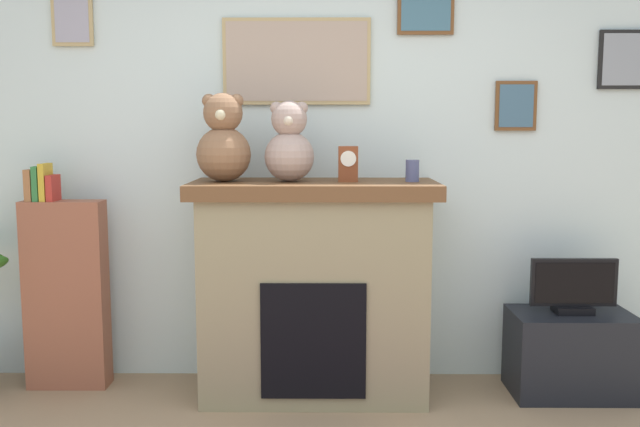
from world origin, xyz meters
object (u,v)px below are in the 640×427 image
at_px(fireplace, 314,288).
at_px(bookshelf, 65,290).
at_px(candle_jar, 412,171).
at_px(television, 573,288).
at_px(teddy_bear_brown, 224,142).
at_px(tv_stand, 570,353).
at_px(teddy_bear_grey, 289,145).
at_px(mantel_clock, 348,164).

distance_m(fireplace, bookshelf, 1.41).
distance_m(bookshelf, candle_jar, 2.05).
relative_size(fireplace, television, 2.82).
bearing_deg(candle_jar, teddy_bear_brown, -179.97).
bearing_deg(tv_stand, bookshelf, 177.97).
bearing_deg(fireplace, tv_stand, -0.57).
height_order(bookshelf, candle_jar, candle_jar).
distance_m(fireplace, candle_jar, 0.83).
height_order(teddy_bear_brown, teddy_bear_grey, teddy_bear_brown).
height_order(bookshelf, mantel_clock, mantel_clock).
bearing_deg(fireplace, teddy_bear_grey, -172.12).
distance_m(fireplace, mantel_clock, 0.70).
relative_size(teddy_bear_brown, teddy_bear_grey, 1.10).
xyz_separation_m(fireplace, mantel_clock, (0.18, -0.02, 0.68)).
height_order(fireplace, tv_stand, fireplace).
bearing_deg(tv_stand, mantel_clock, -179.78).
xyz_separation_m(television, mantel_clock, (-1.23, -0.00, 0.68)).
bearing_deg(bookshelf, fireplace, -3.49).
bearing_deg(tv_stand, fireplace, 179.43).
height_order(fireplace, teddy_bear_brown, teddy_bear_brown).
relative_size(bookshelf, television, 2.72).
bearing_deg(fireplace, candle_jar, -1.93).
bearing_deg(bookshelf, television, -2.05).
relative_size(television, teddy_bear_brown, 0.99).
bearing_deg(television, fireplace, 179.38).
height_order(fireplace, teddy_bear_grey, teddy_bear_grey).
bearing_deg(mantel_clock, candle_jar, 0.18).
relative_size(tv_stand, teddy_bear_brown, 1.38).
bearing_deg(television, mantel_clock, -179.84).
height_order(candle_jar, teddy_bear_grey, teddy_bear_grey).
distance_m(television, candle_jar, 1.10).
bearing_deg(television, teddy_bear_brown, -179.91).
distance_m(fireplace, teddy_bear_brown, 0.93).
distance_m(bookshelf, teddy_bear_grey, 1.52).
relative_size(television, candle_jar, 3.99).
distance_m(candle_jar, teddy_bear_grey, 0.67).
bearing_deg(teddy_bear_grey, teddy_bear_brown, -179.99).
bearing_deg(fireplace, television, -0.62).
xyz_separation_m(television, teddy_bear_brown, (-1.90, -0.00, 0.79)).
relative_size(fireplace, mantel_clock, 6.97).
distance_m(tv_stand, teddy_bear_brown, 2.23).
xyz_separation_m(candle_jar, mantel_clock, (-0.34, -0.00, 0.04)).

